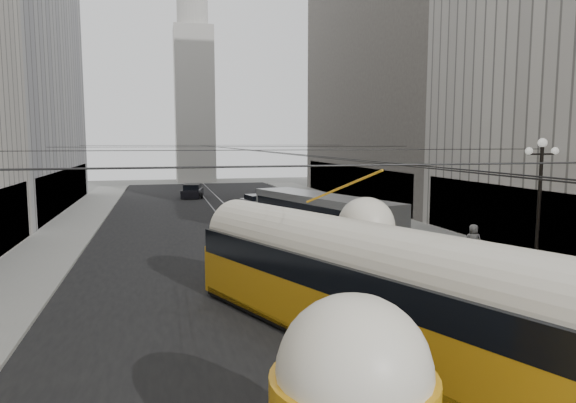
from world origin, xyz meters
TOP-DOWN VIEW (x-y plane):
  - road at (0.00, 32.50)m, footprint 20.00×85.00m
  - sidewalk_left at (-12.00, 36.00)m, footprint 4.00×72.00m
  - sidewalk_right at (12.00, 36.00)m, footprint 4.00×72.00m
  - rail_left at (-0.75, 32.50)m, footprint 0.12×85.00m
  - rail_right at (0.75, 32.50)m, footprint 0.12×85.00m
  - building_right_far at (20.00, 48.00)m, footprint 12.60×32.60m
  - distant_tower at (0.00, 80.00)m, footprint 6.00×6.00m
  - lamppost_right_mid at (12.60, 18.00)m, footprint 1.86×0.44m
  - catenary at (0.12, 31.49)m, footprint 25.00×72.00m
  - streetcar at (0.49, 11.14)m, footprint 8.81×16.66m
  - city_bus at (4.05, 26.24)m, footprint 6.24×12.65m
  - sedan_white_far at (3.23, 44.69)m, footprint 2.44×4.31m
  - sedan_dark_far at (-2.01, 55.86)m, footprint 2.89×5.15m
  - pedestrian_sidewalk_right at (10.50, 20.22)m, footprint 1.03×0.80m

SIDE VIEW (x-z plane):
  - road at x=0.00m, z-range -0.01..0.01m
  - rail_left at x=-0.75m, z-range -0.02..0.02m
  - rail_right at x=0.75m, z-range -0.02..0.02m
  - sidewalk_left at x=-12.00m, z-range 0.00..0.15m
  - sidewalk_right at x=12.00m, z-range 0.00..0.15m
  - sedan_white_far at x=3.23m, z-range -0.06..1.22m
  - sedan_dark_far at x=-2.01m, z-range -0.07..1.46m
  - pedestrian_sidewalk_right at x=10.50m, z-range 0.15..2.01m
  - city_bus at x=4.05m, z-range 0.15..3.25m
  - streetcar at x=0.49m, z-range -0.05..3.88m
  - lamppost_right_mid at x=12.60m, z-range 0.56..6.93m
  - catenary at x=0.12m, z-range 5.77..6.00m
  - distant_tower at x=0.00m, z-range -0.71..30.65m
  - building_right_far at x=20.00m, z-range 0.01..32.61m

